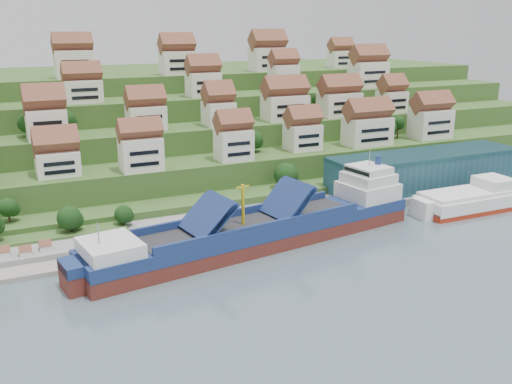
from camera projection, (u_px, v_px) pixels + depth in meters
name	position (u px, v px, depth m)	size (l,w,h in m)	color
ground	(296.00, 238.00, 132.50)	(300.00, 300.00, 0.00)	slate
quay	(335.00, 205.00, 153.34)	(180.00, 14.00, 2.20)	gray
pebble_beach	(26.00, 259.00, 119.32)	(45.00, 20.00, 1.00)	gray
hillside	(167.00, 125.00, 219.62)	(260.00, 128.00, 31.00)	#2D4C1E
hillside_village	(214.00, 103.00, 179.13)	(159.72, 64.34, 28.88)	white
hillside_trees	(195.00, 136.00, 163.66)	(137.20, 62.31, 31.65)	#183D14
warehouse	(425.00, 169.00, 166.33)	(60.00, 15.00, 10.00)	#1F4755
flagpole	(340.00, 190.00, 146.61)	(1.28, 0.16, 8.00)	gray
beach_huts	(15.00, 256.00, 116.98)	(14.40, 3.70, 2.20)	white
cargo_ship	(267.00, 230.00, 128.38)	(81.16, 23.95, 17.82)	#5C231C
second_ship	(473.00, 200.00, 152.45)	(30.68, 11.61, 8.87)	#9B2411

